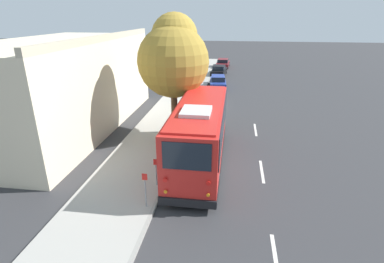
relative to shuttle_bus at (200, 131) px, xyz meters
The scene contains 16 objects.
ground_plane 2.05m from the shuttle_bus, 128.35° to the right, with size 160.00×160.00×0.00m, color #333335.
sidewalk_slab 3.78m from the shuttle_bus, 98.36° to the left, with size 80.00×3.65×0.15m, color #A3A099.
curb_strip 2.34m from the shuttle_bus, 109.18° to the left, with size 80.00×0.14×0.15m, color gray.
shuttle_bus is the anchor object (origin of this frame).
parked_sedan_white 10.59m from the shuttle_bus, ahead, with size 4.56×1.74×1.29m.
parked_sedan_blue 18.16m from the shuttle_bus, ahead, with size 4.63×2.00×1.32m.
parked_sedan_black 25.45m from the shuttle_bus, ahead, with size 4.38×2.04×1.26m.
parked_sedan_maroon 31.55m from the shuttle_bus, ahead, with size 4.51×1.94×1.28m.
street_tree 5.58m from the shuttle_bus, 27.82° to the left, with size 4.42×4.42×7.55m.
sign_post_near 4.80m from the shuttle_bus, 158.93° to the left, with size 0.06×0.22×1.53m.
sign_post_far 3.33m from the shuttle_bus, 147.64° to the left, with size 0.06×0.22×1.30m.
fire_hydrant 7.27m from the shuttle_bus, 14.38° to the left, with size 0.22×0.22×0.81m.
building_backdrop 11.24m from the shuttle_bus, 66.25° to the left, with size 16.44×7.61×6.36m.
lane_stripe_behind 7.47m from the shuttle_bus, 152.91° to the right, with size 2.40×0.14×0.01m, color silver.
lane_stripe_mid 3.82m from the shuttle_bus, 97.53° to the right, with size 2.40×0.14×0.01m, color silver.
lane_stripe_ahead 6.74m from the shuttle_bus, 30.60° to the right, with size 2.40×0.14×0.01m, color silver.
Camera 1 is at (-13.91, -1.02, 7.55)m, focal length 28.00 mm.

